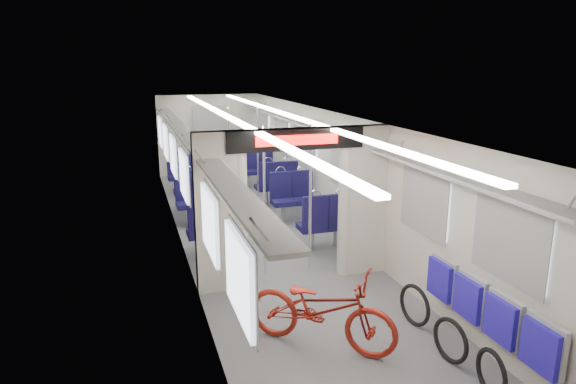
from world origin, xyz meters
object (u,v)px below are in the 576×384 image
object	(u,v)px
bike_hoop_b	(450,342)
bike_hoop_c	(414,307)
bike_hoop_a	(491,375)
stanchion_far_right	(258,161)
seat_bay_far_left	(189,179)
stanchion_near_left	(264,202)
seat_bay_near_right	(308,205)
bicycle	(321,309)
stanchion_far_left	(230,162)
seat_bay_near_left	(207,207)
stanchion_near_right	(310,199)
seat_bay_far_right	(266,172)
flip_bench	(485,309)

from	to	relation	value
bike_hoop_b	bike_hoop_c	bearing A→B (deg)	86.30
bike_hoop_a	stanchion_far_right	xyz separation A→B (m)	(-0.61, 6.89, 0.93)
bike_hoop_b	seat_bay_far_left	world-z (taller)	seat_bay_far_left
bike_hoop_c	stanchion_near_left	bearing A→B (deg)	122.57
stanchion_near_left	stanchion_far_right	distance (m)	3.38
bike_hoop_b	stanchion_far_right	size ratio (longest dim) A/B	0.22
seat_bay_near_right	seat_bay_far_left	world-z (taller)	seat_bay_near_right
bicycle	stanchion_far_left	xyz separation A→B (m)	(0.05, 5.52, 0.68)
seat_bay_near_left	seat_bay_far_left	distance (m)	2.76
bicycle	stanchion_near_right	world-z (taller)	stanchion_near_right
bike_hoop_b	seat_bay_near_right	bearing A→B (deg)	90.19
bike_hoop_b	seat_bay_far_right	distance (m)	7.71
seat_bay_far_left	stanchion_near_right	distance (m)	4.99
flip_bench	bike_hoop_b	bearing A→B (deg)	177.64
bike_hoop_c	stanchion_far_left	distance (m)	5.62
bike_hoop_c	seat_bay_far_right	bearing A→B (deg)	90.58
seat_bay_near_left	stanchion_far_right	bearing A→B (deg)	44.93
seat_bay_near_right	bike_hoop_c	bearing A→B (deg)	-88.95
stanchion_near_left	stanchion_far_left	world-z (taller)	same
stanchion_near_right	seat_bay_far_right	bearing A→B (deg)	83.30
bicycle	seat_bay_far_left	distance (m)	7.03
seat_bay_near_left	stanchion_near_right	size ratio (longest dim) A/B	1.01
seat_bay_far_right	stanchion_far_right	size ratio (longest dim) A/B	0.95
bike_hoop_a	seat_bay_far_right	xyz separation A→B (m)	(-0.05, 8.33, 0.34)
bicycle	stanchion_near_right	xyz separation A→B (m)	(0.66, 2.22, 0.68)
stanchion_far_left	stanchion_near_right	bearing A→B (deg)	-79.45
seat_bay_near_right	stanchion_far_right	distance (m)	1.84
bike_hoop_c	stanchion_near_left	world-z (taller)	stanchion_near_left
bike_hoop_a	seat_bay_far_left	xyz separation A→B (m)	(-1.92, 8.34, 0.30)
bike_hoop_b	stanchion_near_left	xyz separation A→B (m)	(-1.30, 2.96, 0.92)
seat_bay_near_right	flip_bench	bearing A→B (deg)	-84.83
flip_bench	bicycle	bearing A→B (deg)	155.73
flip_bench	bike_hoop_b	world-z (taller)	flip_bench
bicycle	stanchion_far_left	distance (m)	5.56
stanchion_near_right	seat_bay_near_right	bearing A→B (deg)	71.49
bike_hoop_b	flip_bench	bearing A→B (deg)	-2.36
bike_hoop_a	bike_hoop_c	bearing A→B (deg)	89.23
bicycle	stanchion_far_right	world-z (taller)	stanchion_far_right
bicycle	flip_bench	world-z (taller)	bicycle
bike_hoop_c	stanchion_far_left	size ratio (longest dim) A/B	0.23
bike_hoop_c	stanchion_far_right	xyz separation A→B (m)	(-0.63, 5.43, 0.91)
bike_hoop_a	seat_bay_near_left	size ratio (longest dim) A/B	0.21
bike_hoop_a	bike_hoop_c	distance (m)	1.46
stanchion_near_left	bike_hoop_c	bearing A→B (deg)	-57.43
seat_bay_near_left	stanchion_near_right	bearing A→B (deg)	-56.89
stanchion_far_left	seat_bay_near_right	bearing A→B (deg)	-54.19
bike_hoop_c	seat_bay_near_right	distance (m)	3.79
seat_bay_far_right	stanchion_near_left	xyz separation A→B (m)	(-1.29, -4.75, 0.59)
flip_bench	stanchion_near_left	world-z (taller)	stanchion_near_left
seat_bay_far_right	stanchion_near_right	xyz separation A→B (m)	(-0.56, -4.76, 0.59)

